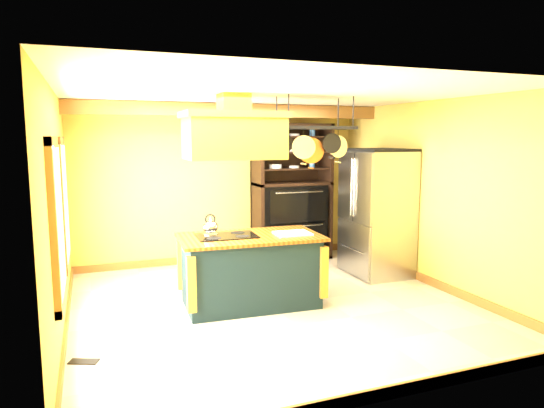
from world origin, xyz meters
TOP-DOWN VIEW (x-y plane):
  - floor at (0.00, 0.00)m, footprint 5.00×5.00m
  - ceiling at (0.00, 0.00)m, footprint 5.00×5.00m
  - wall_back at (0.00, 2.50)m, footprint 5.00×0.02m
  - wall_front at (0.00, -2.50)m, footprint 5.00×0.02m
  - wall_left at (-2.50, 0.00)m, footprint 0.02×5.00m
  - wall_right at (2.50, 0.00)m, footprint 0.02×5.00m
  - ceiling_beam at (0.00, 1.70)m, footprint 5.00×0.15m
  - window_near at (-2.47, -0.80)m, footprint 0.06×1.06m
  - window_far at (-2.47, 0.60)m, footprint 0.06×1.06m
  - kitchen_island at (-0.27, 0.13)m, footprint 1.85×1.09m
  - range_hood at (-0.46, 0.13)m, footprint 1.27×0.72m
  - pot_rack at (0.64, 0.14)m, footprint 1.09×0.51m
  - refrigerator at (2.06, 0.79)m, footprint 0.85×1.00m
  - hutch at (1.20, 2.24)m, footprint 1.36×0.62m
  - floor_register at (-2.30, -0.85)m, footprint 0.30×0.22m

SIDE VIEW (x-z plane):
  - floor at x=0.00m, z-range 0.00..0.00m
  - floor_register at x=-2.30m, z-range 0.00..0.01m
  - kitchen_island at x=-0.27m, z-range -0.09..1.02m
  - hutch at x=1.20m, z-range -0.28..2.13m
  - refrigerator at x=2.06m, z-range -0.02..1.93m
  - wall_back at x=0.00m, z-range 0.00..2.70m
  - wall_front at x=0.00m, z-range 0.00..2.70m
  - wall_left at x=-2.50m, z-range 0.00..2.70m
  - wall_right at x=2.50m, z-range 0.00..2.70m
  - window_near at x=-2.47m, z-range 0.62..2.18m
  - window_far at x=-2.47m, z-range 0.62..2.18m
  - pot_rack at x=0.64m, z-range 1.75..2.63m
  - range_hood at x=-0.46m, z-range 1.82..2.62m
  - ceiling_beam at x=0.00m, z-range 2.49..2.69m
  - ceiling at x=0.00m, z-range 2.70..2.70m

